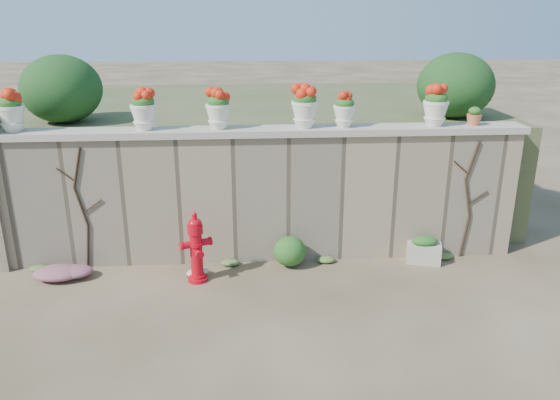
{
  "coord_description": "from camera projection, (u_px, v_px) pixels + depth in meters",
  "views": [
    {
      "loc": [
        -0.27,
        -6.24,
        3.72
      ],
      "look_at": [
        0.27,
        1.4,
        1.1
      ],
      "focal_mm": 35.0,
      "sensor_mm": 36.0,
      "label": 1
    }
  ],
  "objects": [
    {
      "name": "fire_hydrant",
      "position": [
        196.0,
        247.0,
        7.85
      ],
      "size": [
        0.45,
        0.33,
        1.06
      ],
      "rotation": [
        0.0,
        0.0,
        0.39
      ],
      "color": "red",
      "rests_on": "ground"
    },
    {
      "name": "vine_right",
      "position": [
        468.0,
        198.0,
        8.5
      ],
      "size": [
        0.6,
        0.04,
        1.91
      ],
      "color": "black",
      "rests_on": "ground"
    },
    {
      "name": "urn_pot_3",
      "position": [
        305.0,
        107.0,
        8.07
      ],
      "size": [
        0.4,
        0.4,
        0.63
      ],
      "color": "silver",
      "rests_on": "wall_cap"
    },
    {
      "name": "vine_left",
      "position": [
        82.0,
        207.0,
        8.1
      ],
      "size": [
        0.6,
        0.04,
        1.91
      ],
      "color": "black",
      "rests_on": "ground"
    },
    {
      "name": "white_flowers",
      "position": [
        201.0,
        270.0,
        8.12
      ],
      "size": [
        0.51,
        0.41,
        0.18
      ],
      "primitive_type": "ellipsoid",
      "color": "white",
      "rests_on": "ground"
    },
    {
      "name": "urn_pot_1",
      "position": [
        143.0,
        110.0,
        7.92
      ],
      "size": [
        0.38,
        0.38,
        0.6
      ],
      "color": "silver",
      "rests_on": "wall_cap"
    },
    {
      "name": "wall_cap",
      "position": [
        260.0,
        131.0,
        8.14
      ],
      "size": [
        8.1,
        0.52,
        0.1
      ],
      "primitive_type": "cube",
      "color": "#B9B19D",
      "rests_on": "stone_wall"
    },
    {
      "name": "urn_pot_5",
      "position": [
        436.0,
        106.0,
        8.21
      ],
      "size": [
        0.39,
        0.39,
        0.6
      ],
      "color": "silver",
      "rests_on": "wall_cap"
    },
    {
      "name": "back_shrub_left",
      "position": [
        61.0,
        89.0,
        8.9
      ],
      "size": [
        1.3,
        1.3,
        1.1
      ],
      "primitive_type": "ellipsoid",
      "color": "#143814",
      "rests_on": "raised_fill"
    },
    {
      "name": "green_shrub",
      "position": [
        288.0,
        249.0,
        8.37
      ],
      "size": [
        0.62,
        0.56,
        0.59
      ],
      "primitive_type": "ellipsoid",
      "color": "#1E5119",
      "rests_on": "ground"
    },
    {
      "name": "planter_box",
      "position": [
        424.0,
        250.0,
        8.55
      ],
      "size": [
        0.59,
        0.44,
        0.44
      ],
      "rotation": [
        0.0,
        0.0,
        -0.29
      ],
      "color": "#B9B19D",
      "rests_on": "ground"
    },
    {
      "name": "stone_wall",
      "position": [
        261.0,
        198.0,
        8.49
      ],
      "size": [
        8.0,
        0.4,
        2.0
      ],
      "primitive_type": "cube",
      "color": "gray",
      "rests_on": "ground"
    },
    {
      "name": "raised_fill",
      "position": [
        255.0,
        149.0,
        11.5
      ],
      "size": [
        9.0,
        6.0,
        2.0
      ],
      "primitive_type": "cube",
      "color": "#384C23",
      "rests_on": "ground"
    },
    {
      "name": "back_shrub_right",
      "position": [
        456.0,
        85.0,
        9.34
      ],
      "size": [
        1.3,
        1.3,
        1.1
      ],
      "primitive_type": "ellipsoid",
      "color": "#143814",
      "rests_on": "raised_fill"
    },
    {
      "name": "ground",
      "position": [
        267.0,
        315.0,
        7.11
      ],
      "size": [
        80.0,
        80.0,
        0.0
      ],
      "primitive_type": "plane",
      "color": "#483924",
      "rests_on": "ground"
    },
    {
      "name": "urn_pot_0",
      "position": [
        11.0,
        111.0,
        7.79
      ],
      "size": [
        0.39,
        0.39,
        0.6
      ],
      "color": "silver",
      "rests_on": "wall_cap"
    },
    {
      "name": "urn_pot_4",
      "position": [
        344.0,
        110.0,
        8.13
      ],
      "size": [
        0.33,
        0.33,
        0.52
      ],
      "color": "silver",
      "rests_on": "wall_cap"
    },
    {
      "name": "urn_pot_2",
      "position": [
        218.0,
        109.0,
        7.99
      ],
      "size": [
        0.37,
        0.37,
        0.59
      ],
      "color": "silver",
      "rests_on": "wall_cap"
    },
    {
      "name": "magenta_clump",
      "position": [
        68.0,
        271.0,
        8.04
      ],
      "size": [
        0.91,
        0.61,
        0.24
      ],
      "primitive_type": "ellipsoid",
      "color": "#C32780",
      "rests_on": "ground"
    },
    {
      "name": "terracotta_pot",
      "position": [
        474.0,
        117.0,
        8.31
      ],
      "size": [
        0.23,
        0.23,
        0.27
      ],
      "color": "#C3613B",
      "rests_on": "wall_cap"
    }
  ]
}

